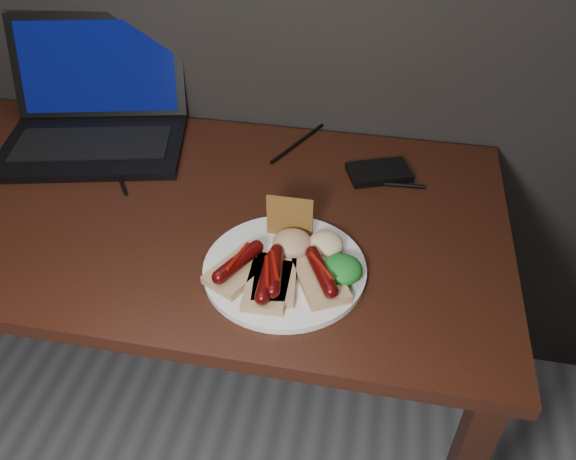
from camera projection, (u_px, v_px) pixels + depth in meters
The scene contains 13 objects.
desk at pixel (164, 235), 1.20m from camera, with size 1.40×0.70×0.75m.
laptop at pixel (95, 117), 1.31m from camera, with size 0.47×0.43×0.25m.
hard_drive at pixel (379, 172), 1.21m from camera, with size 0.13×0.08×0.02m, color black.
desk_cables at pixel (185, 162), 1.25m from camera, with size 1.02×0.42×0.01m.
plate at pixel (285, 269), 0.99m from camera, with size 0.29×0.29×0.01m, color silver.
bread_sausage_left at pixel (239, 267), 0.96m from camera, with size 0.11×0.13×0.04m.
bread_sausage_center at pixel (275, 275), 0.94m from camera, with size 0.08×0.12×0.04m.
bread_sausage_right at pixel (321, 276), 0.94m from camera, with size 0.11×0.13×0.04m.
bread_sausage_extra at pixel (268, 282), 0.93m from camera, with size 0.07×0.12×0.04m.
crispbread at pixel (290, 217), 1.02m from camera, with size 0.09×0.01×0.09m, color #A86F2E.
salad_greens at pixel (342, 269), 0.95m from camera, with size 0.07×0.07×0.04m, color #125A17.
salsa_mound at pixel (292, 243), 1.00m from camera, with size 0.07×0.07×0.04m, color maroon.
coleslaw_mound at pixel (326, 244), 1.00m from camera, with size 0.06×0.06×0.04m, color beige.
Camera 1 is at (0.44, 0.53, 1.44)m, focal length 35.00 mm.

